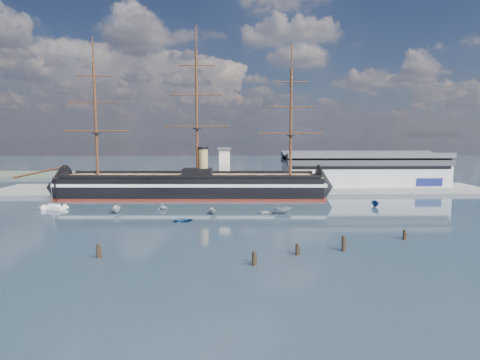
{
  "coord_description": "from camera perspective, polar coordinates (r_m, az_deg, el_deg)",
  "views": [
    {
      "loc": [
        4.77,
        -77.48,
        21.76
      ],
      "look_at": [
        7.8,
        35.0,
        9.0
      ],
      "focal_mm": 30.0,
      "sensor_mm": 36.0,
      "label": 1
    }
  ],
  "objects": [
    {
      "name": "quay",
      "position": [
        155.1,
        0.4,
        -1.59
      ],
      "size": [
        180.0,
        18.0,
        2.0
      ],
      "primitive_type": "cube",
      "color": "slate",
      "rests_on": "ground"
    },
    {
      "name": "ground",
      "position": [
        119.57,
        -3.81,
        -4.03
      ],
      "size": [
        600.0,
        600.0,
        0.0
      ],
      "primitive_type": "plane",
      "color": "#243945",
      "rests_on": "ground"
    },
    {
      "name": "piling_extra",
      "position": [
        74.72,
        8.11,
        -10.53
      ],
      "size": [
        0.64,
        0.64,
        2.86
      ],
      "primitive_type": "cylinder",
      "color": "black",
      "rests_on": "ground"
    },
    {
      "name": "sailboat",
      "position": [
        129.53,
        -24.95,
        -3.5
      ],
      "size": [
        7.04,
        4.54,
        10.9
      ],
      "rotation": [
        0.0,
        0.0,
        -0.41
      ],
      "color": "silver",
      "rests_on": "ground"
    },
    {
      "name": "piling_near_mid",
      "position": [
        68.53,
        1.96,
        -12.05
      ],
      "size": [
        0.64,
        0.64,
        3.09
      ],
      "primitive_type": "cylinder",
      "color": "black",
      "rests_on": "ground"
    },
    {
      "name": "motorboat_d",
      "position": [
        119.22,
        -10.92,
        -4.16
      ],
      "size": [
        5.85,
        4.88,
        1.99
      ],
      "primitive_type": "imported",
      "rotation": [
        0.0,
        0.0,
        0.56
      ],
      "color": "silver",
      "rests_on": "ground"
    },
    {
      "name": "motorboat_c",
      "position": [
        111.08,
        -3.84,
        -4.84
      ],
      "size": [
        5.19,
        2.12,
        2.04
      ],
      "primitive_type": "imported",
      "rotation": [
        0.0,
        0.0,
        -0.05
      ],
      "color": "gray",
      "rests_on": "ground"
    },
    {
      "name": "piling_near_left",
      "position": [
        76.67,
        -19.48,
        -10.4
      ],
      "size": [
        0.64,
        0.64,
        3.22
      ],
      "primitive_type": "cylinder",
      "color": "black",
      "rests_on": "ground"
    },
    {
      "name": "piling_near_right",
      "position": [
        78.88,
        14.45,
        -9.75
      ],
      "size": [
        0.64,
        0.64,
        3.62
      ],
      "primitive_type": "cylinder",
      "color": "black",
      "rests_on": "ground"
    },
    {
      "name": "quay_tower",
      "position": [
        150.97,
        -2.21,
        1.9
      ],
      "size": [
        5.0,
        5.0,
        15.0
      ],
      "color": "silver",
      "rests_on": "ground"
    },
    {
      "name": "motorboat_f",
      "position": [
        128.66,
        18.69,
        -3.61
      ],
      "size": [
        5.58,
        2.48,
        2.17
      ],
      "primitive_type": "imported",
      "rotation": [
        0.0,
        0.0,
        -0.09
      ],
      "color": "navy",
      "rests_on": "ground"
    },
    {
      "name": "motorboat_b",
      "position": [
        102.01,
        -8.03,
        -5.91
      ],
      "size": [
        1.68,
        3.06,
        1.35
      ],
      "primitive_type": "imported",
      "rotation": [
        0.0,
        0.0,
        1.76
      ],
      "color": "#26568A",
      "rests_on": "ground"
    },
    {
      "name": "warehouse",
      "position": [
        166.8,
        17.08,
        1.45
      ],
      "size": [
        63.0,
        21.0,
        11.6
      ],
      "color": "#B7BABC",
      "rests_on": "ground"
    },
    {
      "name": "warship",
      "position": [
        139.39,
        -7.57,
        -0.89
      ],
      "size": [
        113.12,
        19.04,
        53.94
      ],
      "rotation": [
        0.0,
        0.0,
        -0.03
      ],
      "color": "black",
      "rests_on": "ground"
    },
    {
      "name": "motorboat_g",
      "position": [
        111.34,
        6.05,
        -4.84
      ],
      "size": [
        4.44,
        6.99,
        2.63
      ],
      "primitive_type": "imported",
      "rotation": [
        0.0,
        0.0,
        -1.23
      ],
      "color": "slate",
      "rests_on": "ground"
    },
    {
      "name": "motorboat_a",
      "position": [
        117.39,
        -17.09,
        -4.5
      ],
      "size": [
        6.57,
        3.48,
        2.5
      ],
      "primitive_type": "imported",
      "rotation": [
        0.0,
        0.0,
        0.2
      ],
      "color": "silver",
      "rests_on": "ground"
    },
    {
      "name": "piling_far_right",
      "position": [
        91.12,
        22.3,
        -7.84
      ],
      "size": [
        0.64,
        0.64,
        2.79
      ],
      "primitive_type": "cylinder",
      "color": "black",
      "rests_on": "ground"
    },
    {
      "name": "motorboat_e",
      "position": [
        111.12,
        3.91,
        -4.84
      ],
      "size": [
        1.66,
        2.83,
        1.24
      ],
      "primitive_type": "imported",
      "rotation": [
        0.0,
        0.0,
        1.33
      ],
      "color": "silver",
      "rests_on": "ground"
    }
  ]
}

